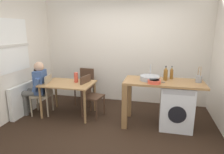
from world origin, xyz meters
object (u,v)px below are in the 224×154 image
(seated_person, at_px, (37,85))
(mixing_bowl, at_px, (154,81))
(utensil_crock, at_px, (199,79))
(chair_opposite, at_px, (90,94))
(bottle_tall_green, at_px, (166,74))
(bottle_squat_brown, at_px, (172,73))
(chair_spare_by_wall, at_px, (86,84))
(dining_table, at_px, (68,87))
(washing_machine, at_px, (176,106))
(chair_person_seat, at_px, (45,92))
(vase, at_px, (76,77))

(seated_person, xyz_separation_m, mixing_bowl, (2.55, -0.14, 0.29))
(seated_person, distance_m, utensil_crock, 3.37)
(chair_opposite, xyz_separation_m, bottle_tall_green, (1.57, -0.04, 0.54))
(chair_opposite, xyz_separation_m, bottle_squat_brown, (1.69, 0.08, 0.53))
(chair_opposite, distance_m, utensil_crock, 2.23)
(chair_spare_by_wall, bearing_deg, mixing_bowl, 152.99)
(bottle_tall_green, height_order, utensil_crock, utensil_crock)
(utensil_crock, bearing_deg, seated_person, -178.17)
(dining_table, relative_size, washing_machine, 1.28)
(chair_person_seat, relative_size, bottle_squat_brown, 3.48)
(chair_opposite, relative_size, seated_person, 0.75)
(seated_person, distance_m, bottle_squat_brown, 2.91)
(chair_opposite, height_order, seated_person, seated_person)
(dining_table, distance_m, mixing_bowl, 1.89)
(chair_spare_by_wall, relative_size, utensil_crock, 3.00)
(chair_opposite, xyz_separation_m, washing_machine, (1.81, -0.13, -0.08))
(dining_table, xyz_separation_m, bottle_tall_green, (2.05, 0.02, 0.40))
(chair_person_seat, xyz_separation_m, utensil_crock, (3.20, 0.07, 0.48))
(chair_opposite, relative_size, bottle_tall_green, 3.23)
(dining_table, height_order, mixing_bowl, mixing_bowl)
(chair_person_seat, distance_m, vase, 0.80)
(chair_spare_by_wall, height_order, seated_person, seated_person)
(bottle_tall_green, relative_size, utensil_crock, 0.93)
(washing_machine, height_order, bottle_squat_brown, bottle_squat_brown)
(chair_person_seat, bearing_deg, chair_opposite, -93.85)
(washing_machine, height_order, mixing_bowl, mixing_bowl)
(dining_table, bearing_deg, chair_spare_by_wall, 82.29)
(chair_person_seat, distance_m, chair_opposite, 1.04)
(seated_person, height_order, washing_machine, seated_person)
(chair_spare_by_wall, relative_size, seated_person, 0.75)
(chair_spare_by_wall, distance_m, vase, 0.76)
(mixing_bowl, bearing_deg, chair_person_seat, 175.78)
(chair_person_seat, distance_m, mixing_bowl, 2.44)
(bottle_tall_green, height_order, mixing_bowl, bottle_tall_green)
(chair_person_seat, xyz_separation_m, bottle_tall_green, (2.60, 0.11, 0.54))
(bottle_tall_green, bearing_deg, chair_spare_by_wall, 158.88)
(bottle_squat_brown, height_order, vase, bottle_squat_brown)
(seated_person, bearing_deg, chair_spare_by_wall, -54.35)
(dining_table, bearing_deg, vase, 33.69)
(seated_person, distance_m, mixing_bowl, 2.57)
(seated_person, bearing_deg, bottle_squat_brown, -96.86)
(bottle_squat_brown, height_order, mixing_bowl, bottle_squat_brown)
(chair_spare_by_wall, xyz_separation_m, mixing_bowl, (1.74, -1.04, 0.45))
(chair_opposite, distance_m, chair_spare_by_wall, 0.80)
(dining_table, distance_m, chair_person_seat, 0.57)
(dining_table, distance_m, bottle_squat_brown, 2.21)
(bottle_tall_green, bearing_deg, bottle_squat_brown, 46.15)
(chair_person_seat, relative_size, vase, 4.14)
(mixing_bowl, bearing_deg, utensil_crock, 17.29)
(utensil_crock, xyz_separation_m, vase, (-2.50, 0.11, -0.14))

